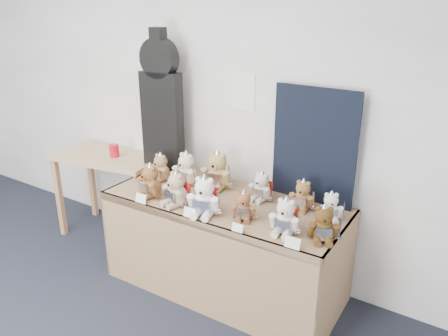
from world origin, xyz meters
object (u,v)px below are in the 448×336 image
Objects in this scene: side_table at (110,168)px; teddy_back_end at (331,208)px; teddy_back_far_left at (160,168)px; teddy_back_left at (186,170)px; teddy_back_centre_right at (261,188)px; teddy_back_right at (302,196)px; display_table at (219,224)px; teddy_front_far_left at (150,182)px; teddy_front_right at (244,207)px; guitar_case at (162,105)px; teddy_front_far_right at (285,218)px; red_cup at (114,151)px; teddy_front_left at (176,190)px; teddy_back_centre_left at (217,172)px; teddy_front_end at (323,225)px; teddy_front_centre at (204,198)px.

teddy_back_end is (2.19, -0.01, 0.16)m from side_table.
teddy_back_left is at bearing 16.44° from teddy_back_far_left.
teddy_back_end reaches higher than side_table.
teddy_back_centre_right is 1.10× the size of teddy_back_end.
teddy_back_centre_right is at bearing 179.72° from teddy_back_right.
teddy_back_right reaches higher than display_table.
teddy_front_far_left is at bearing -32.95° from side_table.
guitar_case is at bearing 133.79° from teddy_front_right.
teddy_back_end reaches higher than display_table.
teddy_back_right is (0.27, 0.37, 0.01)m from teddy_front_right.
teddy_back_centre_right is at bearing -8.27° from side_table.
display_table is 6.78× the size of teddy_front_far_right.
teddy_front_far_left is at bearing 168.10° from teddy_back_end.
display_table is at bearing -158.47° from teddy_back_right.
teddy_back_left reaches higher than side_table.
guitar_case reaches higher than side_table.
side_table is at bearing 175.03° from red_cup.
teddy_back_left is 1.18× the size of teddy_back_far_left.
teddy_back_right is at bearing 39.22° from teddy_front_far_left.
teddy_front_far_right is 1.30m from teddy_back_far_left.
teddy_back_right is at bearing 43.15° from teddy_front_left.
teddy_back_centre_left reaches higher than teddy_back_end.
teddy_back_right is at bearing -7.65° from side_table.
teddy_front_right is at bearing -16.07° from teddy_back_left.
teddy_back_right is (-0.29, 0.35, -0.01)m from teddy_front_end.
guitar_case is 0.75m from teddy_back_centre_left.
teddy_front_far_left reaches higher than display_table.
display_table is 0.66m from teddy_back_right.
guitar_case is 1.52m from teddy_front_far_right.
display_table is at bearing -24.07° from guitar_case.
teddy_front_left reaches higher than display_table.
teddy_back_end is at bearing 34.83° from teddy_front_left.
teddy_front_far_left is 0.35m from teddy_back_left.
teddy_back_end is at bearing -9.19° from teddy_back_centre_left.
guitar_case is 4.88× the size of teddy_back_centre_right.
teddy_back_far_left is (-0.24, -0.04, -0.02)m from teddy_back_left.
teddy_back_left is (-0.45, 0.36, -0.00)m from teddy_front_centre.
teddy_back_left reaches higher than teddy_back_end.
teddy_front_end is (0.24, 0.05, -0.00)m from teddy_front_far_right.
teddy_front_left is 0.91× the size of teddy_front_centre.
teddy_front_right is (0.53, 0.07, -0.02)m from teddy_front_left.
guitar_case is 0.53m from teddy_back_far_left.
teddy_front_far_left is 1.12m from teddy_front_far_right.
red_cup is 1.14m from teddy_back_centre_left.
side_table is at bearing 169.48° from display_table.
teddy_front_far_right reaches higher than teddy_front_right.
side_table is 4.01× the size of teddy_front_end.
guitar_case is 4.93× the size of teddy_back_right.
teddy_back_right is (1.07, 0.44, -0.02)m from teddy_front_far_left.
teddy_front_far_left reaches higher than teddy_front_far_right.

